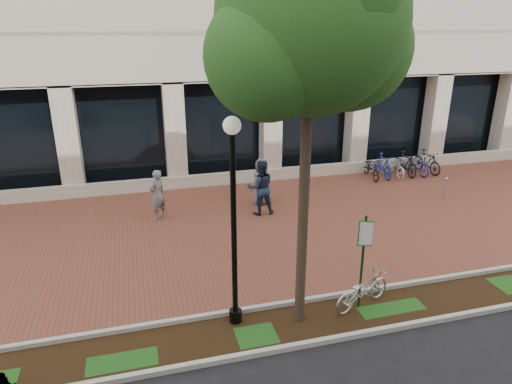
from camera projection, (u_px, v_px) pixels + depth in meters
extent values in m
plane|color=black|center=(255.00, 227.00, 15.03)|extent=(120.00, 120.00, 0.00)
cube|color=brown|center=(255.00, 227.00, 15.03)|extent=(40.00, 9.00, 0.01)
cube|color=black|center=(316.00, 321.00, 10.28)|extent=(40.00, 1.50, 0.01)
cube|color=#B1B0A7|center=(305.00, 301.00, 10.94)|extent=(40.00, 0.12, 0.12)
cube|color=#B1B0A7|center=(330.00, 340.00, 9.58)|extent=(40.00, 0.12, 0.12)
cube|color=black|center=(221.00, 129.00, 19.37)|extent=(40.00, 0.15, 4.20)
cube|color=beige|center=(227.00, 178.00, 19.02)|extent=(40.00, 0.25, 0.50)
cube|color=beige|center=(224.00, 133.00, 18.74)|extent=(0.80, 0.80, 4.20)
cube|color=#163C1F|center=(362.00, 263.00, 10.43)|extent=(0.05, 0.05, 2.33)
cube|color=#1B6D2B|center=(365.00, 234.00, 10.14)|extent=(0.34, 0.02, 0.62)
cube|color=white|center=(366.00, 234.00, 10.13)|extent=(0.30, 0.01, 0.56)
cylinder|color=black|center=(235.00, 316.00, 10.22)|extent=(0.28, 0.28, 0.30)
cylinder|color=black|center=(234.00, 235.00, 9.52)|extent=(0.12, 0.12, 4.33)
sphere|color=silver|center=(232.00, 125.00, 8.72)|extent=(0.36, 0.36, 0.36)
cylinder|color=#483529|center=(303.00, 226.00, 9.55)|extent=(0.22, 0.22, 4.63)
sphere|color=#215219|center=(311.00, 19.00, 8.14)|extent=(3.49, 3.49, 3.49)
sphere|color=#215219|center=(349.00, 48.00, 8.88)|extent=(2.44, 2.44, 2.44)
sphere|color=#215219|center=(268.00, 57.00, 7.90)|extent=(2.27, 2.27, 2.27)
imported|color=silver|center=(362.00, 290.00, 10.68)|extent=(1.79, 1.14, 0.89)
imported|color=slate|center=(157.00, 195.00, 15.43)|extent=(0.75, 0.72, 1.74)
imported|color=#1B2845|center=(261.00, 187.00, 15.78)|extent=(0.97, 0.77, 1.96)
imported|color=slate|center=(262.00, 182.00, 16.71)|extent=(1.00, 0.85, 1.73)
cylinder|color=#BBBBC0|center=(445.00, 190.00, 17.22)|extent=(0.11, 0.11, 0.81)
sphere|color=#BBBBC0|center=(447.00, 179.00, 17.06)|extent=(0.12, 0.12, 0.12)
imported|color=black|center=(372.00, 168.00, 19.71)|extent=(0.85, 1.82, 0.92)
imported|color=#213998|center=(383.00, 166.00, 19.83)|extent=(0.62, 1.74, 1.02)
imported|color=silver|center=(394.00, 166.00, 19.98)|extent=(0.67, 1.78, 0.92)
imported|color=black|center=(405.00, 164.00, 20.10)|extent=(0.52, 1.71, 1.02)
imported|color=#202A97|center=(416.00, 164.00, 20.25)|extent=(0.74, 1.80, 0.92)
imported|color=black|center=(427.00, 162.00, 20.37)|extent=(0.69, 1.75, 1.02)
cylinder|color=#BBBBC0|center=(400.00, 167.00, 20.07)|extent=(0.04, 0.04, 0.80)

